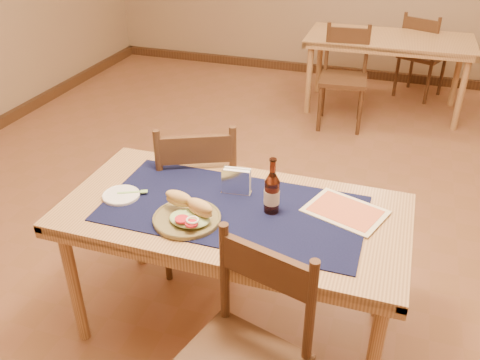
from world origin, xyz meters
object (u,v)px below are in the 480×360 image
(beer_bottle, at_px, (272,192))
(napkin_holder, at_px, (236,182))
(sandwich_plate, at_px, (188,215))
(main_table, at_px, (233,223))
(chair_main_near, at_px, (242,360))
(back_table, at_px, (389,46))
(chair_main_far, at_px, (197,191))

(beer_bottle, height_order, napkin_holder, beer_bottle)
(sandwich_plate, bearing_deg, main_table, 45.76)
(main_table, xyz_separation_m, chair_main_near, (0.24, -0.60, -0.17))
(main_table, xyz_separation_m, back_table, (0.47, 3.33, 0.00))
(back_table, xyz_separation_m, chair_main_far, (-0.85, -2.88, -0.16))
(main_table, height_order, napkin_holder, napkin_holder)
(chair_main_far, bearing_deg, chair_main_near, -59.53)
(back_table, relative_size, sandwich_plate, 5.25)
(beer_bottle, xyz_separation_m, napkin_holder, (-0.20, 0.10, -0.04))
(back_table, xyz_separation_m, napkin_holder, (-0.50, -3.19, 0.15))
(main_table, height_order, sandwich_plate, sandwich_plate)
(beer_bottle, bearing_deg, sandwich_plate, -149.91)
(chair_main_near, xyz_separation_m, sandwich_plate, (-0.40, 0.44, 0.29))
(chair_main_near, bearing_deg, napkin_holder, 110.23)
(main_table, relative_size, chair_main_near, 1.67)
(chair_main_near, height_order, beer_bottle, beer_bottle)
(sandwich_plate, bearing_deg, napkin_holder, 66.75)
(chair_main_near, relative_size, sandwich_plate, 3.14)
(main_table, bearing_deg, sandwich_plate, -134.24)
(back_table, distance_m, beer_bottle, 3.32)
(beer_bottle, bearing_deg, main_table, -169.97)
(main_table, distance_m, back_table, 3.36)
(chair_main_far, xyz_separation_m, beer_bottle, (0.55, -0.42, 0.35))
(sandwich_plate, height_order, napkin_holder, napkin_holder)
(main_table, distance_m, chair_main_far, 0.61)
(chair_main_near, xyz_separation_m, napkin_holder, (-0.27, 0.74, 0.32))
(main_table, relative_size, napkin_holder, 10.65)
(chair_main_far, xyz_separation_m, napkin_holder, (0.35, -0.31, 0.31))
(chair_main_far, distance_m, napkin_holder, 0.56)
(main_table, distance_m, chair_main_near, 0.67)
(chair_main_far, bearing_deg, main_table, -49.93)
(chair_main_far, height_order, napkin_holder, chair_main_far)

